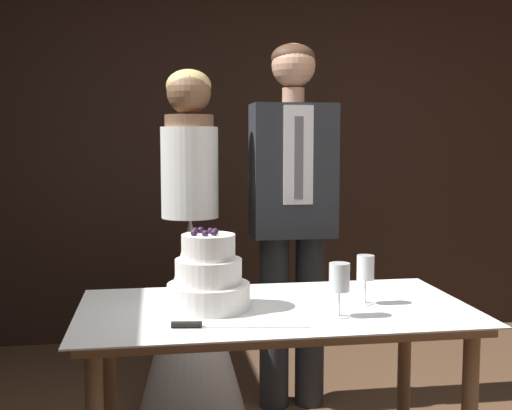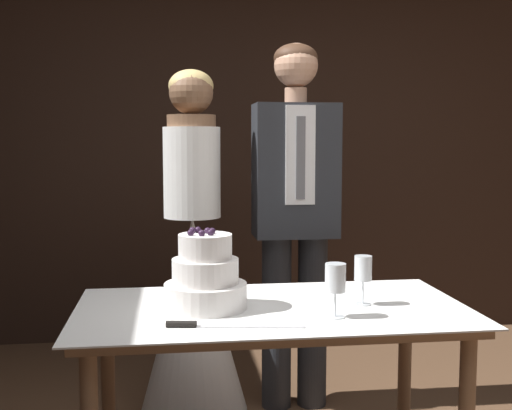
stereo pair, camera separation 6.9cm
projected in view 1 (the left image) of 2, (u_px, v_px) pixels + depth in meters
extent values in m
cube|color=black|center=(244.00, 133.00, 4.45)|extent=(4.99, 0.12, 2.84)
cylinder|color=#8E6B4C|center=(109.00, 392.00, 2.57)|extent=(0.06, 0.06, 0.72)
cylinder|color=#8E6B4C|center=(404.00, 375.00, 2.76)|extent=(0.06, 0.06, 0.72)
cube|color=#8E6B4C|center=(275.00, 313.00, 2.35)|extent=(1.36, 0.70, 0.03)
cube|color=white|center=(275.00, 307.00, 2.34)|extent=(1.42, 0.76, 0.01)
cylinder|color=white|center=(209.00, 296.00, 2.32)|extent=(0.30, 0.30, 0.09)
cylinder|color=white|center=(209.00, 271.00, 2.31)|extent=(0.24, 0.24, 0.09)
cylinder|color=white|center=(208.00, 247.00, 2.30)|extent=(0.19, 0.19, 0.09)
sphere|color=#2D1933|center=(215.00, 231.00, 2.30)|extent=(0.02, 0.02, 0.02)
sphere|color=#2D1933|center=(211.00, 231.00, 2.31)|extent=(0.02, 0.02, 0.02)
sphere|color=#2D1933|center=(201.00, 230.00, 2.33)|extent=(0.02, 0.02, 0.02)
sphere|color=#2D1933|center=(195.00, 231.00, 2.32)|extent=(0.02, 0.02, 0.02)
sphere|color=#2D1933|center=(194.00, 233.00, 2.26)|extent=(0.02, 0.02, 0.02)
sphere|color=#2D1933|center=(205.00, 233.00, 2.25)|extent=(0.02, 0.02, 0.02)
sphere|color=#2D1933|center=(214.00, 233.00, 2.26)|extent=(0.02, 0.02, 0.02)
cube|color=silver|center=(256.00, 327.00, 2.08)|extent=(0.35, 0.07, 0.00)
cylinder|color=black|center=(187.00, 325.00, 2.08)|extent=(0.10, 0.04, 0.02)
cylinder|color=silver|center=(365.00, 303.00, 2.38)|extent=(0.06, 0.06, 0.00)
cylinder|color=silver|center=(365.00, 291.00, 2.38)|extent=(0.01, 0.01, 0.09)
cylinder|color=silver|center=(365.00, 268.00, 2.37)|extent=(0.06, 0.06, 0.09)
cylinder|color=maroon|center=(365.00, 277.00, 2.37)|extent=(0.05, 0.05, 0.02)
cylinder|color=silver|center=(339.00, 316.00, 2.21)|extent=(0.07, 0.07, 0.00)
cylinder|color=silver|center=(339.00, 303.00, 2.20)|extent=(0.01, 0.01, 0.09)
cylinder|color=silver|center=(340.00, 277.00, 2.19)|extent=(0.07, 0.07, 0.10)
cylinder|color=maroon|center=(339.00, 287.00, 2.20)|extent=(0.06, 0.06, 0.03)
cone|color=white|center=(191.00, 316.00, 3.20)|extent=(0.54, 0.54, 0.99)
cylinder|color=white|center=(190.00, 173.00, 3.13)|extent=(0.28, 0.28, 0.44)
cylinder|color=brown|center=(189.00, 121.00, 3.11)|extent=(0.24, 0.24, 0.06)
sphere|color=brown|center=(189.00, 92.00, 3.09)|extent=(0.21, 0.21, 0.21)
ellipsoid|color=#D6B770|center=(189.00, 86.00, 3.11)|extent=(0.22, 0.22, 0.16)
cylinder|color=#282B30|center=(274.00, 322.00, 3.27)|extent=(0.15, 0.15, 0.89)
cylinder|color=#282B30|center=(310.00, 321.00, 3.30)|extent=(0.15, 0.15, 0.89)
cube|color=#282B30|center=(293.00, 171.00, 3.21)|extent=(0.41, 0.24, 0.66)
cube|color=white|center=(298.00, 155.00, 3.08)|extent=(0.15, 0.01, 0.48)
cube|color=slate|center=(299.00, 158.00, 3.08)|extent=(0.04, 0.01, 0.40)
cylinder|color=tan|center=(293.00, 96.00, 3.18)|extent=(0.11, 0.11, 0.08)
sphere|color=tan|center=(293.00, 66.00, 3.16)|extent=(0.22, 0.22, 0.22)
ellipsoid|color=#472D1E|center=(293.00, 58.00, 3.17)|extent=(0.22, 0.22, 0.14)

